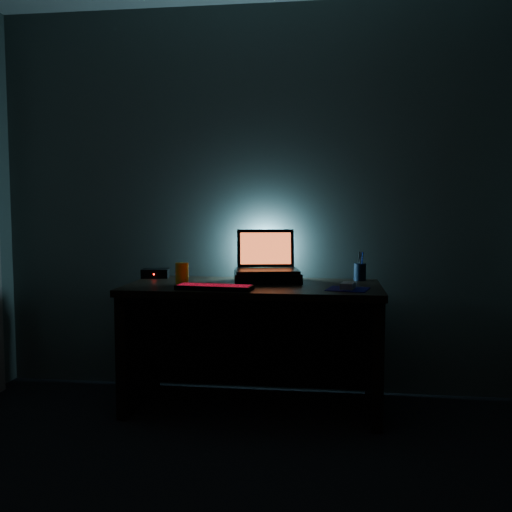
{
  "coord_description": "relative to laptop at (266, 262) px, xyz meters",
  "views": [
    {
      "loc": [
        0.45,
        -1.71,
        1.2
      ],
      "look_at": [
        0.02,
        1.57,
        0.92
      ],
      "focal_mm": 40.0,
      "sensor_mm": 36.0,
      "label": 1
    }
  ],
  "objects": [
    {
      "name": "mousepad",
      "position": [
        0.49,
        -0.32,
        -0.12
      ],
      "size": [
        0.26,
        0.24,
        0.0
      ],
      "primitive_type": "cube",
      "rotation": [
        0.0,
        0.0,
        -0.22
      ],
      "color": "#0B0C4F",
      "rests_on": "desk"
    },
    {
      "name": "keyboard",
      "position": [
        -0.25,
        -0.41,
        -0.11
      ],
      "size": [
        0.44,
        0.18,
        0.03
      ],
      "rotation": [
        0.0,
        0.0,
        -0.1
      ],
      "color": "black",
      "rests_on": "desk"
    },
    {
      "name": "room",
      "position": [
        -0.06,
        -1.79,
        0.38
      ],
      "size": [
        3.5,
        4.0,
        2.5
      ],
      "color": "black",
      "rests_on": "ground"
    },
    {
      "name": "router",
      "position": [
        -0.74,
        0.08,
        -0.09
      ],
      "size": [
        0.19,
        0.16,
        0.06
      ],
      "rotation": [
        0.0,
        0.0,
        0.16
      ],
      "color": "black",
      "rests_on": "desk"
    },
    {
      "name": "riser",
      "position": [
        0.01,
        -0.05,
        -0.09
      ],
      "size": [
        0.45,
        0.37,
        0.06
      ],
      "primitive_type": "cube",
      "rotation": [
        0.0,
        0.0,
        0.19
      ],
      "color": "black",
      "rests_on": "desk"
    },
    {
      "name": "juice_glass",
      "position": [
        -0.47,
        -0.27,
        -0.05
      ],
      "size": [
        0.09,
        0.09,
        0.13
      ],
      "primitive_type": "cylinder",
      "rotation": [
        0.0,
        0.0,
        -0.21
      ],
      "color": "#FAB20D",
      "rests_on": "desk"
    },
    {
      "name": "mouse",
      "position": [
        0.49,
        -0.32,
        -0.1
      ],
      "size": [
        0.09,
        0.13,
        0.03
      ],
      "primitive_type": "cube",
      "rotation": [
        0.0,
        0.0,
        -0.22
      ],
      "color": "gray",
      "rests_on": "mousepad"
    },
    {
      "name": "laptop",
      "position": [
        0.0,
        0.0,
        0.0
      ],
      "size": [
        0.42,
        0.35,
        0.26
      ],
      "rotation": [
        0.0,
        0.0,
        0.19
      ],
      "color": "black",
      "rests_on": "riser"
    },
    {
      "name": "desk",
      "position": [
        -0.06,
        -0.12,
        -0.38
      ],
      "size": [
        1.5,
        0.7,
        0.75
      ],
      "color": "black",
      "rests_on": "ground"
    },
    {
      "name": "pen_cup",
      "position": [
        0.58,
        0.09,
        -0.07
      ],
      "size": [
        0.08,
        0.08,
        0.11
      ],
      "primitive_type": "cylinder",
      "rotation": [
        0.0,
        0.0,
        -0.08
      ],
      "color": "black",
      "rests_on": "desk"
    }
  ]
}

